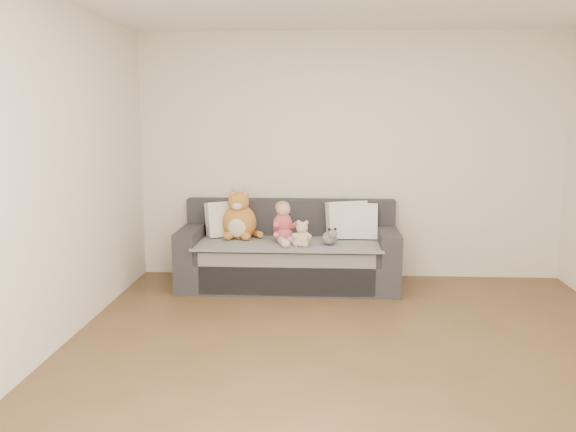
% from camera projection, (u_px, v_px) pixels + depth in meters
% --- Properties ---
extents(room_shell, '(5.00, 5.00, 5.00)m').
position_uv_depth(room_shell, '(359.00, 175.00, 4.77)').
color(room_shell, brown).
rests_on(room_shell, ground).
extents(sofa, '(2.20, 0.94, 0.85)m').
position_uv_depth(sofa, '(289.00, 255.00, 6.58)').
color(sofa, '#242428').
rests_on(sofa, ground).
extents(cushion_left, '(0.44, 0.36, 0.38)m').
position_uv_depth(cushion_left, '(225.00, 219.00, 6.71)').
color(cushion_left, silver).
rests_on(cushion_left, sofa).
extents(cushion_right_back, '(0.46, 0.31, 0.40)m').
position_uv_depth(cushion_right_back, '(347.00, 220.00, 6.61)').
color(cushion_right_back, silver).
rests_on(cushion_right_back, sofa).
extents(cushion_right_front, '(0.40, 0.18, 0.38)m').
position_uv_depth(cushion_right_front, '(357.00, 221.00, 6.58)').
color(cushion_right_front, silver).
rests_on(cushion_right_front, sofa).
extents(toddler, '(0.32, 0.43, 0.42)m').
position_uv_depth(toddler, '(284.00, 225.00, 6.40)').
color(toddler, '#D64B64').
rests_on(toddler, sofa).
extents(plush_cat, '(0.43, 0.37, 0.55)m').
position_uv_depth(plush_cat, '(239.00, 219.00, 6.62)').
color(plush_cat, '#A86525').
rests_on(plush_cat, sofa).
extents(teddy_bear, '(0.20, 0.16, 0.26)m').
position_uv_depth(teddy_bear, '(302.00, 236.00, 6.23)').
color(teddy_bear, '#C9AC8B').
rests_on(teddy_bear, sofa).
extents(plush_cow, '(0.15, 0.22, 0.18)m').
position_uv_depth(plush_cow, '(330.00, 237.00, 6.29)').
color(plush_cow, white).
rests_on(plush_cow, sofa).
extents(sippy_cup, '(0.11, 0.08, 0.12)m').
position_uv_depth(sippy_cup, '(303.00, 239.00, 6.28)').
color(sippy_cup, '#4C3592').
rests_on(sippy_cup, sofa).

